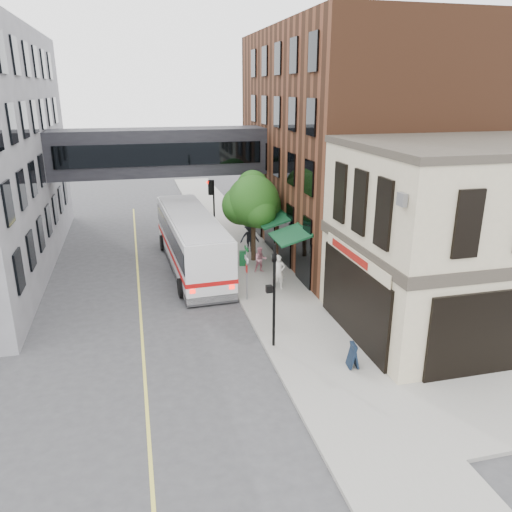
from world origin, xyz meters
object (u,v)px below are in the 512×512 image
pedestrian_c (250,238)px  sandwich_board (353,355)px  pedestrian_a (279,272)px  pedestrian_b (260,260)px  bus (191,239)px  newspaper_box (243,258)px

pedestrian_c → sandwich_board: 15.15m
pedestrian_a → sandwich_board: (0.54, -8.41, -0.45)m
pedestrian_a → sandwich_board: pedestrian_a is taller
pedestrian_b → bus: bearing=154.0°
sandwich_board → pedestrian_c: bearing=98.3°
bus → pedestrian_c: bearing=23.9°
pedestrian_b → newspaper_box: (-0.74, 1.40, -0.32)m
pedestrian_b → newspaper_box: pedestrian_b is taller
newspaper_box → sandwich_board: (1.59, -12.59, 0.05)m
newspaper_box → sandwich_board: 12.69m
bus → pedestrian_a: (4.09, -4.92, -0.74)m
pedestrian_c → sandwich_board: pedestrian_c is taller
bus → pedestrian_b: bearing=-29.5°
pedestrian_b → pedestrian_c: (0.28, 3.94, 0.20)m
newspaper_box → sandwich_board: bearing=-70.7°
pedestrian_c → newspaper_box: size_ratio=2.18×
pedestrian_a → pedestrian_c: bearing=95.1°
pedestrian_a → newspaper_box: (-1.05, 4.18, -0.51)m
bus → newspaper_box: bearing=-13.7°
bus → pedestrian_a: bearing=-50.3°
pedestrian_b → sandwich_board: 11.22m
bus → newspaper_box: 3.37m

